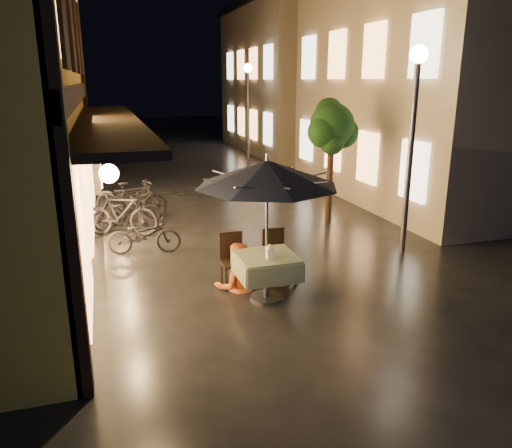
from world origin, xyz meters
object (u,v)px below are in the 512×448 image
object	(u,v)px
person_yellow	(280,248)
person_orange	(236,244)
bicycle_0	(144,235)
cafe_table	(267,266)
table_lantern	(270,250)
streetlamp_near	(414,114)
patio_umbrella	(267,173)

from	to	relation	value
person_yellow	person_orange	bearing A→B (deg)	11.94
bicycle_0	person_yellow	bearing A→B (deg)	-128.89
cafe_table	table_lantern	distance (m)	0.37
person_yellow	table_lantern	bearing A→B (deg)	74.00
streetlamp_near	table_lantern	distance (m)	4.44
person_orange	person_yellow	world-z (taller)	person_orange
cafe_table	person_orange	bearing A→B (deg)	121.49
patio_umbrella	person_yellow	distance (m)	1.62
person_yellow	bicycle_0	bearing A→B (deg)	-32.61
person_yellow	bicycle_0	size ratio (longest dim) A/B	0.89
streetlamp_near	table_lantern	size ratio (longest dim) A/B	16.92
patio_umbrella	table_lantern	xyz separation A→B (m)	(-0.00, -0.17, -1.23)
cafe_table	person_yellow	size ratio (longest dim) A/B	0.72
patio_umbrella	bicycle_0	bearing A→B (deg)	120.97
person_yellow	patio_umbrella	bearing A→B (deg)	66.99
cafe_table	table_lantern	xyz separation A→B (m)	(0.00, -0.17, 0.33)
patio_umbrella	bicycle_0	world-z (taller)	patio_umbrella
table_lantern	person_yellow	distance (m)	0.87
streetlamp_near	cafe_table	world-z (taller)	streetlamp_near
streetlamp_near	patio_umbrella	distance (m)	3.97
table_lantern	bicycle_0	distance (m)	3.62
patio_umbrella	bicycle_0	xyz separation A→B (m)	(-1.77, 2.95, -1.74)
cafe_table	person_yellow	world-z (taller)	person_yellow
bicycle_0	patio_umbrella	bearing A→B (deg)	-140.47
patio_umbrella	bicycle_0	size ratio (longest dim) A/B	1.60
patio_umbrella	table_lantern	size ratio (longest dim) A/B	9.84
streetlamp_near	patio_umbrella	size ratio (longest dim) A/B	1.72
table_lantern	bicycle_0	bearing A→B (deg)	119.60
person_orange	cafe_table	bearing A→B (deg)	121.43
patio_umbrella	person_orange	world-z (taller)	patio_umbrella
table_lantern	bicycle_0	size ratio (longest dim) A/B	0.16
streetlamp_near	table_lantern	bearing A→B (deg)	-155.28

